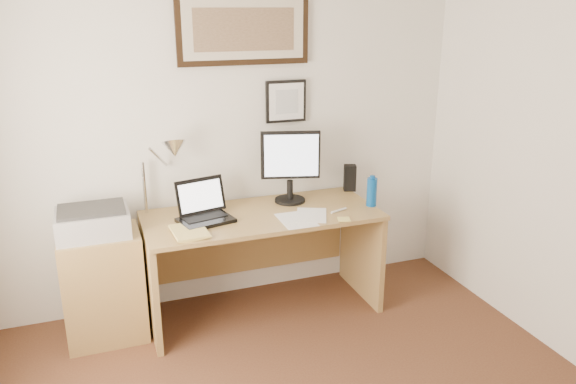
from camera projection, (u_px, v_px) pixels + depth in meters
name	position (u px, v px, depth m)	size (l,w,h in m)	color
wall_back	(225.00, 133.00, 3.96)	(3.50, 0.02, 2.50)	white
side_cabinet	(104.00, 286.00, 3.66)	(0.50, 0.40, 0.73)	olive
water_bottle	(372.00, 192.00, 3.96)	(0.07, 0.07, 0.20)	#0B4893
bottle_cap	(372.00, 177.00, 3.92)	(0.04, 0.04, 0.02)	#0B4893
speaker	(350.00, 178.00, 4.29)	(0.09, 0.08, 0.20)	black
paper_sheet_a	(296.00, 220.00, 3.72)	(0.22, 0.31, 0.00)	white
paper_sheet_b	(311.00, 215.00, 3.80)	(0.20, 0.29, 0.00)	white
sticky_pad	(344.00, 219.00, 3.71)	(0.08, 0.08, 0.01)	#DDCB68
marker_pen	(339.00, 210.00, 3.87)	(0.02, 0.02, 0.14)	white
book	(173.00, 234.00, 3.46)	(0.21, 0.28, 0.02)	#DEC568
desk	(259.00, 240.00, 3.99)	(1.60, 0.70, 0.75)	olive
laptop	(204.00, 211.00, 3.71)	(0.39, 0.37, 0.26)	black
lcd_monitor	(290.00, 163.00, 3.98)	(0.41, 0.22, 0.52)	black
printer	(93.00, 222.00, 3.51)	(0.44, 0.34, 0.18)	#A5A5A7
desk_lamp	(171.00, 152.00, 3.68)	(0.29, 0.27, 0.53)	silver
picture_large	(244.00, 29.00, 3.77)	(0.92, 0.04, 0.47)	black
picture_small	(286.00, 101.00, 4.02)	(0.30, 0.03, 0.30)	black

